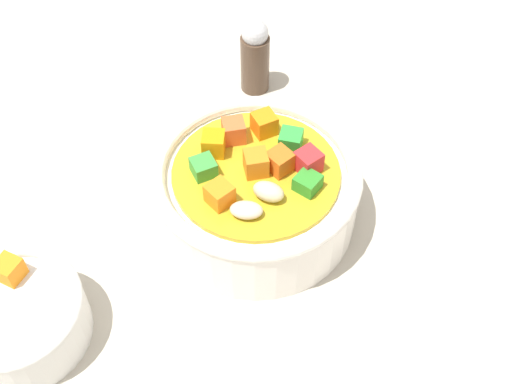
{
  "coord_description": "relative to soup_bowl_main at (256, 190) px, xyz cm",
  "views": [
    {
      "loc": [
        12.3,
        -28.55,
        41.16
      ],
      "look_at": [
        0.0,
        0.0,
        2.98
      ],
      "focal_mm": 45.79,
      "sensor_mm": 36.0,
      "label": 1
    }
  ],
  "objects": [
    {
      "name": "side_bowl_small",
      "position": [
        -10.57,
        -15.6,
        -1.09
      ],
      "size": [
        9.23,
        9.23,
        5.14
      ],
      "color": "white",
      "rests_on": "ground_plane"
    },
    {
      "name": "ground_plane",
      "position": [
        0.0,
        -0.01,
        -4.23
      ],
      "size": [
        140.0,
        140.0,
        2.0
      ],
      "primitive_type": "cube",
      "color": "#BAB2A0"
    },
    {
      "name": "spoon",
      "position": [
        11.82,
        7.69,
        -2.8
      ],
      "size": [
        17.29,
        15.78,
        0.97
      ],
      "rotation": [
        0.0,
        0.0,
        2.41
      ],
      "color": "silver",
      "rests_on": "ground_plane"
    },
    {
      "name": "pepper_shaker",
      "position": [
        -6.09,
        13.9,
        0.42
      ],
      "size": [
        2.63,
        2.63,
        7.35
      ],
      "color": "#4C3828",
      "rests_on": "ground_plane"
    },
    {
      "name": "soup_bowl_main",
      "position": [
        0.0,
        0.0,
        0.0
      ],
      "size": [
        15.62,
        15.62,
        7.15
      ],
      "color": "white",
      "rests_on": "ground_plane"
    }
  ]
}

